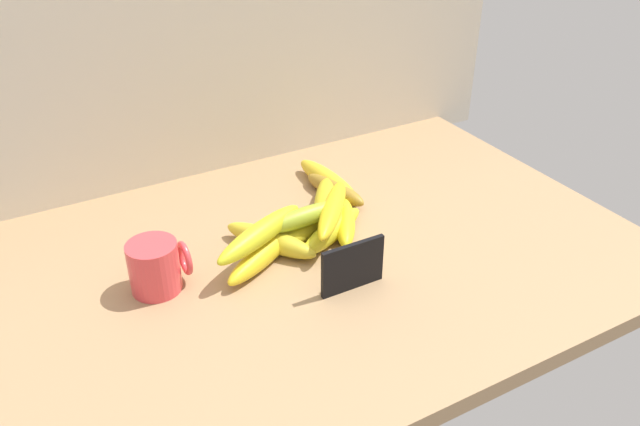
# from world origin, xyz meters

# --- Properties ---
(counter_top) EXTENTS (1.10, 0.76, 0.03)m
(counter_top) POSITION_xyz_m (0.00, 0.00, 0.01)
(counter_top) COLOR #A58159
(counter_top) RESTS_ON ground
(back_wall) EXTENTS (1.30, 0.02, 0.70)m
(back_wall) POSITION_xyz_m (0.00, 0.39, 0.35)
(back_wall) COLOR beige
(back_wall) RESTS_ON ground
(chalkboard_sign) EXTENTS (0.11, 0.02, 0.08)m
(chalkboard_sign) POSITION_xyz_m (-0.01, -0.11, 0.07)
(chalkboard_sign) COLOR black
(chalkboard_sign) RESTS_ON counter_top
(coffee_mug) EXTENTS (0.09, 0.08, 0.08)m
(coffee_mug) POSITION_xyz_m (-0.28, 0.04, 0.07)
(coffee_mug) COLOR #E04147
(coffee_mug) RESTS_ON counter_top
(banana_0) EXTENTS (0.20, 0.14, 0.04)m
(banana_0) POSITION_xyz_m (-0.10, 0.02, 0.05)
(banana_0) COLOR yellow
(banana_0) RESTS_ON counter_top
(banana_1) EXTENTS (0.17, 0.11, 0.04)m
(banana_1) POSITION_xyz_m (0.03, 0.03, 0.05)
(banana_1) COLOR gold
(banana_1) RESTS_ON counter_top
(banana_2) EXTENTS (0.07, 0.16, 0.04)m
(banana_2) POSITION_xyz_m (0.11, 0.15, 0.05)
(banana_2) COLOR olive
(banana_2) RESTS_ON counter_top
(banana_3) EXTENTS (0.15, 0.19, 0.04)m
(banana_3) POSITION_xyz_m (0.07, 0.12, 0.05)
(banana_3) COLOR gold
(banana_3) RESTS_ON counter_top
(banana_4) EXTENTS (0.21, 0.11, 0.04)m
(banana_4) POSITION_xyz_m (0.00, 0.05, 0.05)
(banana_4) COLOR gold
(banana_4) RESTS_ON counter_top
(banana_5) EXTENTS (0.05, 0.20, 0.04)m
(banana_5) POSITION_xyz_m (0.12, 0.19, 0.05)
(banana_5) COLOR yellow
(banana_5) RESTS_ON counter_top
(banana_6) EXTENTS (0.11, 0.15, 0.04)m
(banana_6) POSITION_xyz_m (0.07, 0.04, 0.05)
(banana_6) COLOR yellow
(banana_6) RESTS_ON counter_top
(banana_7) EXTENTS (0.13, 0.18, 0.04)m
(banana_7) POSITION_xyz_m (-0.07, 0.05, 0.05)
(banana_7) COLOR gold
(banana_7) RESTS_ON counter_top
(banana_8) EXTENTS (0.17, 0.04, 0.03)m
(banana_8) POSITION_xyz_m (-0.01, 0.04, 0.08)
(banana_8) COLOR #9AAF2B
(banana_8) RESTS_ON banana_4
(banana_9) EXTENTS (0.16, 0.18, 0.04)m
(banana_9) POSITION_xyz_m (0.04, 0.04, 0.09)
(banana_9) COLOR yellow
(banana_9) RESTS_ON banana_1
(banana_10) EXTENTS (0.20, 0.13, 0.04)m
(banana_10) POSITION_xyz_m (-0.10, 0.03, 0.09)
(banana_10) COLOR yellow
(banana_10) RESTS_ON banana_0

